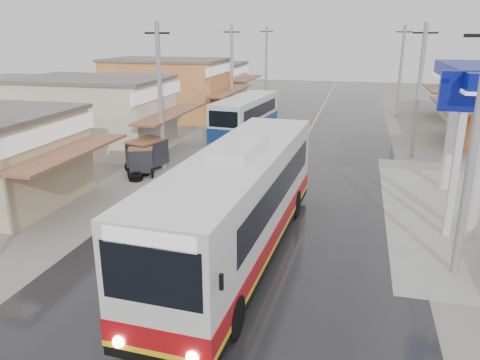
{
  "coord_description": "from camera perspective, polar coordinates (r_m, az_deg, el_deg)",
  "views": [
    {
      "loc": [
        3.56,
        -14.92,
        7.55
      ],
      "look_at": [
        -0.67,
        1.78,
        2.01
      ],
      "focal_mm": 35.0,
      "sensor_mm": 36.0,
      "label": 1
    }
  ],
  "objects": [
    {
      "name": "ground",
      "position": [
        17.09,
        0.7,
        -8.4
      ],
      "size": [
        120.0,
        120.0,
        0.0
      ],
      "primitive_type": "plane",
      "color": "slate",
      "rests_on": "ground"
    },
    {
      "name": "road",
      "position": [
        31.05,
        7.21,
        3.62
      ],
      "size": [
        12.0,
        90.0,
        0.02
      ],
      "primitive_type": "cube",
      "color": "black",
      "rests_on": "ground"
    },
    {
      "name": "centre_line",
      "position": [
        31.05,
        7.21,
        3.64
      ],
      "size": [
        0.15,
        90.0,
        0.01
      ],
      "primitive_type": "cube",
      "color": "#D8CC4C",
      "rests_on": "road"
    },
    {
      "name": "shopfronts_left",
      "position": [
        37.61,
        -12.31,
        5.82
      ],
      "size": [
        11.0,
        44.0,
        5.2
      ],
      "primitive_type": null,
      "color": "tan",
      "rests_on": "ground"
    },
    {
      "name": "utility_poles_left",
      "position": [
        33.53,
        -4.55,
        4.74
      ],
      "size": [
        1.6,
        50.0,
        8.0
      ],
      "primitive_type": null,
      "color": "gray",
      "rests_on": "ground"
    },
    {
      "name": "utility_poles_right",
      "position": [
        31.04,
        20.13,
        2.63
      ],
      "size": [
        1.6,
        36.0,
        8.0
      ],
      "primitive_type": null,
      "color": "gray",
      "rests_on": "ground"
    },
    {
      "name": "coach_bus",
      "position": [
        15.91,
        -0.04,
        -2.83
      ],
      "size": [
        3.46,
        13.01,
        4.03
      ],
      "rotation": [
        0.0,
        0.0,
        -0.05
      ],
      "color": "silver",
      "rests_on": "road"
    },
    {
      "name": "second_bus",
      "position": [
        34.54,
        0.69,
        7.83
      ],
      "size": [
        3.28,
        8.95,
        2.9
      ],
      "rotation": [
        0.0,
        0.0,
        -0.11
      ],
      "color": "silver",
      "rests_on": "road"
    },
    {
      "name": "cyclist",
      "position": [
        26.27,
        -0.6,
        2.64
      ],
      "size": [
        0.76,
        1.93,
        2.05
      ],
      "rotation": [
        0.0,
        0.0,
        -0.05
      ],
      "color": "black",
      "rests_on": "ground"
    },
    {
      "name": "tricycle_near",
      "position": [
        26.11,
        -11.92,
        2.69
      ],
      "size": [
        2.04,
        2.28,
        1.59
      ],
      "rotation": [
        0.0,
        0.0,
        0.39
      ],
      "color": "#26262D",
      "rests_on": "ground"
    },
    {
      "name": "tricycle_far",
      "position": [
        26.66,
        -11.26,
        3.26
      ],
      "size": [
        2.0,
        2.59,
        1.77
      ],
      "rotation": [
        0.0,
        0.0,
        -0.25
      ],
      "color": "#26262D",
      "rests_on": "ground"
    },
    {
      "name": "tyre_stack",
      "position": [
        25.14,
        -12.6,
        0.36
      ],
      "size": [
        0.76,
        0.76,
        0.39
      ],
      "color": "black",
      "rests_on": "ground"
    }
  ]
}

